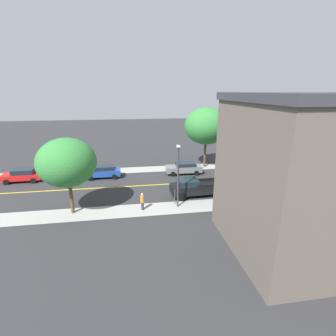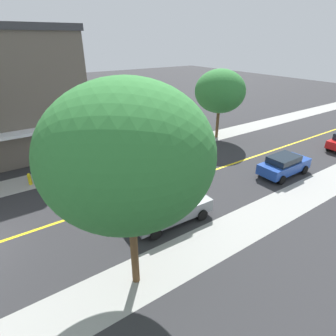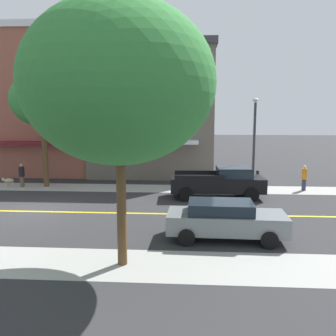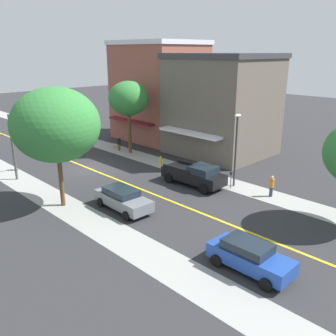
% 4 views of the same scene
% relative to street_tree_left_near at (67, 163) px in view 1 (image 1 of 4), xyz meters
% --- Properties ---
extents(ground_plane, '(140.00, 140.00, 0.00)m').
position_rel_street_tree_left_near_xyz_m(ground_plane, '(5.62, -21.56, -4.64)').
color(ground_plane, '#2D2D30').
extents(sidewalk_left, '(2.51, 126.00, 0.01)m').
position_rel_street_tree_left_near_xyz_m(sidewalk_left, '(-0.40, -21.56, -4.64)').
color(sidewalk_left, '#9E9E99').
rests_on(sidewalk_left, ground).
extents(sidewalk_right, '(2.51, 126.00, 0.01)m').
position_rel_street_tree_left_near_xyz_m(sidewalk_right, '(11.64, -21.56, -4.64)').
color(sidewalk_right, '#9E9E99').
rests_on(sidewalk_right, ground).
extents(road_centerline_stripe, '(0.20, 126.00, 0.00)m').
position_rel_street_tree_left_near_xyz_m(road_centerline_stripe, '(5.62, -21.56, -4.64)').
color(road_centerline_stripe, yellow).
rests_on(road_centerline_stripe, ground).
extents(tan_rowhouse, '(10.06, 9.82, 10.26)m').
position_rel_street_tree_left_near_xyz_m(tan_rowhouse, '(-7.56, -16.51, 0.50)').
color(tan_rowhouse, '#665B51').
rests_on(tan_rowhouse, ground).
extents(street_tree_left_near, '(4.86, 4.86, 6.71)m').
position_rel_street_tree_left_near_xyz_m(street_tree_left_near, '(0.00, 0.00, 0.00)').
color(street_tree_left_near, brown).
rests_on(street_tree_left_near, ground).
extents(street_tree_right_corner, '(5.89, 5.89, 8.30)m').
position_rel_street_tree_left_near_xyz_m(street_tree_right_corner, '(11.62, -15.62, 1.15)').
color(street_tree_right_corner, brown).
rests_on(street_tree_right_corner, ground).
extents(street_tree_left_far, '(4.15, 4.15, 7.57)m').
position_rel_street_tree_left_near_xyz_m(street_tree_left_far, '(-0.61, -23.24, 1.14)').
color(street_tree_left_far, brown).
rests_on(street_tree_left_far, ground).
extents(fire_hydrant, '(0.44, 0.24, 0.87)m').
position_rel_street_tree_left_near_xyz_m(fire_hydrant, '(0.05, -17.77, -4.21)').
color(fire_hydrant, yellow).
rests_on(fire_hydrant, ground).
extents(parking_meter, '(0.12, 0.18, 1.40)m').
position_rel_street_tree_left_near_xyz_m(parking_meter, '(0.42, -9.26, -3.72)').
color(parking_meter, '#4C4C51').
rests_on(parking_meter, ground).
extents(traffic_light_mast, '(4.32, 0.32, 5.58)m').
position_rel_street_tree_left_near_xyz_m(traffic_light_mast, '(10.30, -23.39, -0.92)').
color(traffic_light_mast, '#474C47').
rests_on(traffic_light_mast, ground).
extents(street_lamp, '(0.70, 0.36, 5.87)m').
position_rel_street_tree_left_near_xyz_m(street_lamp, '(-0.24, -9.42, -0.96)').
color(street_lamp, '#38383D').
rests_on(street_lamp, ground).
extents(red_sedan_right_curb, '(2.14, 4.41, 1.53)m').
position_rel_street_tree_left_near_xyz_m(red_sedan_right_curb, '(9.25, 7.51, -3.84)').
color(red_sedan_right_curb, red).
rests_on(red_sedan_right_curb, ground).
extents(blue_sedan_right_curb, '(1.97, 4.30, 1.53)m').
position_rel_street_tree_left_near_xyz_m(blue_sedan_right_curb, '(9.05, -1.82, -3.84)').
color(blue_sedan_right_curb, '#1E429E').
rests_on(blue_sedan_right_curb, ground).
extents(grey_sedan_right_curb, '(2.11, 4.64, 1.50)m').
position_rel_street_tree_left_near_xyz_m(grey_sedan_right_curb, '(9.01, -12.07, -3.84)').
color(grey_sedan_right_curb, slate).
rests_on(grey_sedan_right_curb, ground).
extents(black_pickup_truck, '(2.42, 5.48, 1.82)m').
position_rel_street_tree_left_near_xyz_m(black_pickup_truck, '(1.96, -11.72, -3.72)').
color(black_pickup_truck, black).
rests_on(black_pickup_truck, ground).
extents(pedestrian_orange_shirt, '(0.35, 0.35, 1.63)m').
position_rel_street_tree_left_near_xyz_m(pedestrian_orange_shirt, '(-0.38, -6.14, -3.78)').
color(pedestrian_orange_shirt, '#33384C').
rests_on(pedestrian_orange_shirt, ground).
extents(pedestrian_black_shirt, '(0.37, 0.37, 1.58)m').
position_rel_street_tree_left_near_xyz_m(pedestrian_black_shirt, '(-0.29, -24.79, -3.82)').
color(pedestrian_black_shirt, brown).
rests_on(pedestrian_black_shirt, ground).
extents(small_dog, '(0.49, 0.81, 0.61)m').
position_rel_street_tree_left_near_xyz_m(small_dog, '(-0.48, -25.88, -4.24)').
color(small_dog, '#C6B28C').
rests_on(small_dog, ground).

